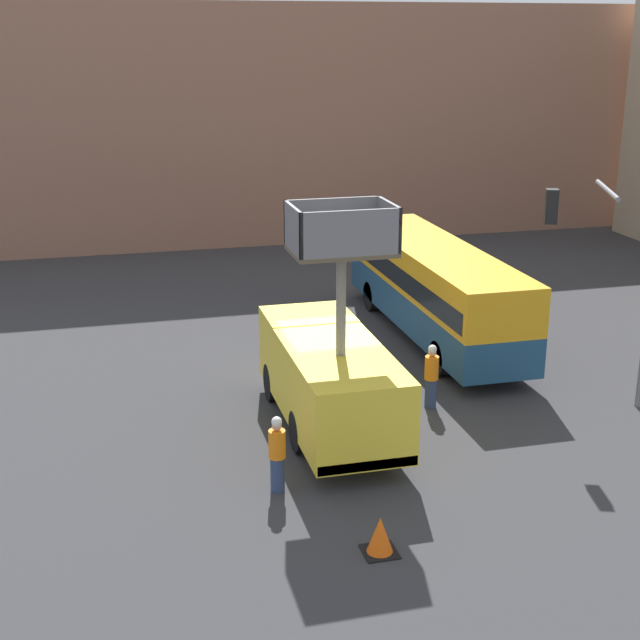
{
  "coord_description": "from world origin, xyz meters",
  "views": [
    {
      "loc": [
        -5.74,
        -21.07,
        9.8
      ],
      "look_at": [
        -0.28,
        0.31,
        2.68
      ],
      "focal_mm": 50.0,
      "sensor_mm": 36.0,
      "label": 1
    }
  ],
  "objects": [
    {
      "name": "traffic_light_pole",
      "position": [
        7.46,
        -0.95,
        4.18
      ],
      "size": [
        2.88,
        2.63,
        6.26
      ],
      "color": "slate",
      "rests_on": "ground_plane"
    },
    {
      "name": "building_backdrop_far",
      "position": [
        0.0,
        25.38,
        5.6
      ],
      "size": [
        44.0,
        10.0,
        11.19
      ],
      "color": "#936651",
      "rests_on": "ground_plane"
    },
    {
      "name": "utility_truck",
      "position": [
        -0.28,
        -0.69,
        1.55
      ],
      "size": [
        2.39,
        6.7,
        6.09
      ],
      "color": "yellow",
      "rests_on": "ground_plane"
    },
    {
      "name": "traffic_cone_near_truck",
      "position": [
        -0.79,
        -6.47,
        0.37
      ],
      "size": [
        0.68,
        0.68,
        0.78
      ],
      "color": "black",
      "rests_on": "ground_plane"
    },
    {
      "name": "city_bus",
      "position": [
        5.01,
        5.66,
        1.84
      ],
      "size": [
        2.5,
        11.0,
        3.12
      ],
      "rotation": [
        0.0,
        0.0,
        1.32
      ],
      "color": "navy",
      "rests_on": "ground_plane"
    },
    {
      "name": "road_worker_directing",
      "position": [
        2.78,
        0.05,
        0.91
      ],
      "size": [
        0.38,
        0.38,
        1.81
      ],
      "rotation": [
        0.0,
        0.0,
        0.36
      ],
      "color": "navy",
      "rests_on": "ground_plane"
    },
    {
      "name": "road_worker_near_truck",
      "position": [
        -2.24,
        -3.51,
        0.9
      ],
      "size": [
        0.38,
        0.38,
        1.8
      ],
      "rotation": [
        0.0,
        0.0,
        1.65
      ],
      "color": "navy",
      "rests_on": "ground_plane"
    },
    {
      "name": "ground_plane",
      "position": [
        0.0,
        0.0,
        0.0
      ],
      "size": [
        120.0,
        120.0,
        0.0
      ],
      "primitive_type": "plane",
      "color": "#333335"
    }
  ]
}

